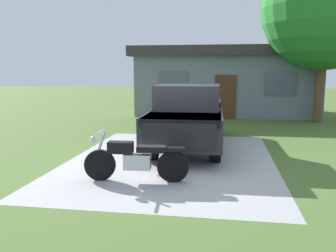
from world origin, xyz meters
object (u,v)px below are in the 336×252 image
Objects in this scene: pickup_truck at (189,115)px; shade_tree at (324,9)px; motorcycle at (135,159)px; neighbor_house at (226,80)px.

shade_tree is (5.18, 5.90, 3.98)m from pickup_truck.
shade_tree reaches higher than pickup_truck.
motorcycle is 3.85m from pickup_truck.
neighbor_house is (1.10, 8.94, 0.84)m from pickup_truck.
shade_tree is at bearing 48.71° from pickup_truck.
shade_tree is 5.98m from neighbor_house.
pickup_truck is 9.05m from neighbor_house.
motorcycle is 12.89m from neighbor_house.
shade_tree is at bearing -36.71° from neighbor_house.
motorcycle is at bearing -101.44° from pickup_truck.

